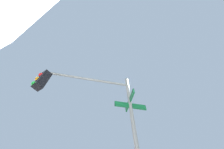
# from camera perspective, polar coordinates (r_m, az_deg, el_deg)

# --- Properties ---
(traffic_signal_near) EXTENTS (2.83, 2.80, 5.25)m
(traffic_signal_near) POSITION_cam_1_polar(r_m,az_deg,el_deg) (4.22, -11.61, -11.49)
(traffic_signal_near) COLOR slate
(traffic_signal_near) RESTS_ON ground_plane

